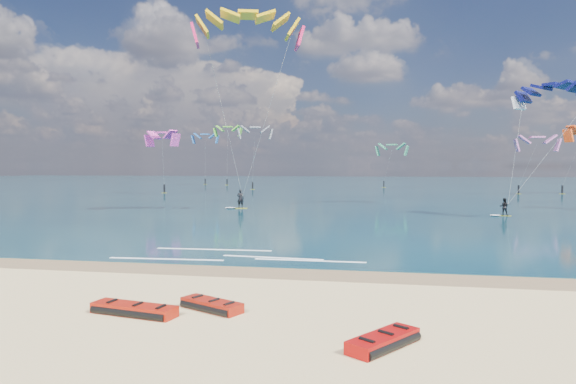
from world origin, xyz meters
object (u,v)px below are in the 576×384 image
(kitesurfer_main, at_px, (244,107))
(packed_kite_right, at_px, (383,347))
(kitesurfer_far, at_px, (531,140))
(packed_kite_left, at_px, (134,315))
(packed_kite_mid, at_px, (212,310))

(kitesurfer_main, bearing_deg, packed_kite_right, -72.99)
(packed_kite_right, distance_m, kitesurfer_far, 37.24)
(packed_kite_left, xyz_separation_m, packed_kite_right, (7.42, -1.48, 0.00))
(packed_kite_left, height_order, kitesurfer_main, kitesurfer_main)
(packed_kite_left, height_order, packed_kite_right, packed_kite_right)
(packed_kite_mid, height_order, packed_kite_right, packed_kite_right)
(packed_kite_mid, bearing_deg, packed_kite_left, -130.86)
(packed_kite_mid, distance_m, packed_kite_right, 5.79)
(packed_kite_mid, distance_m, kitesurfer_main, 35.42)
(packed_kite_left, bearing_deg, packed_kite_mid, 33.34)
(packed_kite_left, distance_m, kitesurfer_main, 35.86)
(kitesurfer_main, height_order, kitesurfer_far, kitesurfer_main)
(packed_kite_left, xyz_separation_m, kitesurfer_main, (-5.77, 33.90, 10.15))
(kitesurfer_far, bearing_deg, kitesurfer_main, -165.19)
(packed_kite_left, height_order, packed_kite_mid, packed_kite_left)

